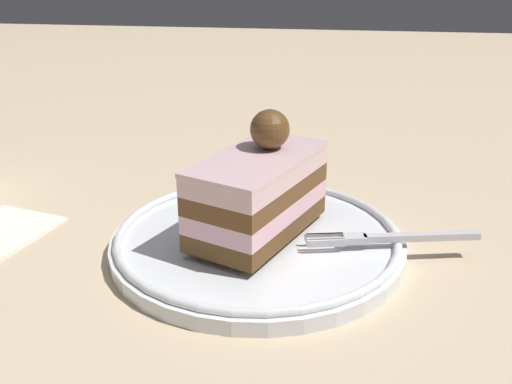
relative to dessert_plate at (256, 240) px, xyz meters
name	(u,v)px	position (x,y,z in m)	size (l,w,h in m)	color
ground_plane	(256,255)	(0.00, 0.01, -0.01)	(2.40, 2.40, 0.00)	beige
dessert_plate	(256,240)	(0.00, 0.00, 0.00)	(0.21, 0.21, 0.02)	white
cake_slice	(257,190)	(0.00, 0.00, 0.04)	(0.09, 0.12, 0.08)	brown
fork	(387,238)	(-0.09, 0.00, 0.01)	(0.12, 0.03, 0.00)	silver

